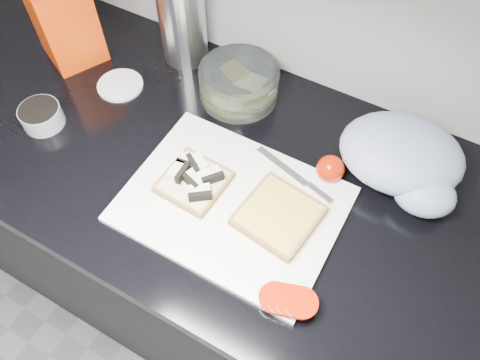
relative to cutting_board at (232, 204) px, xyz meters
name	(u,v)px	position (x,y,z in m)	size (l,w,h in m)	color
base_cabinet	(208,248)	(-0.14, 0.08, -0.48)	(3.50, 0.60, 0.86)	black
countertop	(196,155)	(-0.14, 0.08, -0.03)	(3.50, 0.64, 0.04)	black
cutting_board	(232,204)	(0.00, 0.00, 0.00)	(0.40, 0.30, 0.01)	white
bread_left	(194,180)	(-0.09, 0.00, 0.02)	(0.13, 0.13, 0.04)	beige
bread_right	(278,216)	(0.09, 0.01, 0.02)	(0.15, 0.15, 0.02)	beige
tomato_slices	(288,300)	(0.18, -0.12, 0.02)	(0.11, 0.08, 0.02)	#B41C04
knife	(303,181)	(0.10, 0.11, 0.01)	(0.18, 0.06, 0.01)	#B3B3B8
seed_tub	(41,115)	(-0.45, -0.02, 0.02)	(0.09, 0.09, 0.04)	gray
tub_lid	(120,85)	(-0.38, 0.15, 0.00)	(0.10, 0.10, 0.01)	silver
glass_bowl	(239,83)	(-0.13, 0.26, 0.03)	(0.18, 0.18, 0.07)	silver
bread_bag	(64,19)	(-0.54, 0.19, 0.09)	(0.13, 0.12, 0.20)	#F62F04
steel_canister	(181,10)	(-0.31, 0.31, 0.12)	(0.11, 0.11, 0.25)	silver
grocery_bag	(404,159)	(0.25, 0.22, 0.04)	(0.27, 0.23, 0.10)	#929BB4
whole_tomatoes	(330,169)	(0.13, 0.15, 0.02)	(0.06, 0.06, 0.06)	#B41C04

